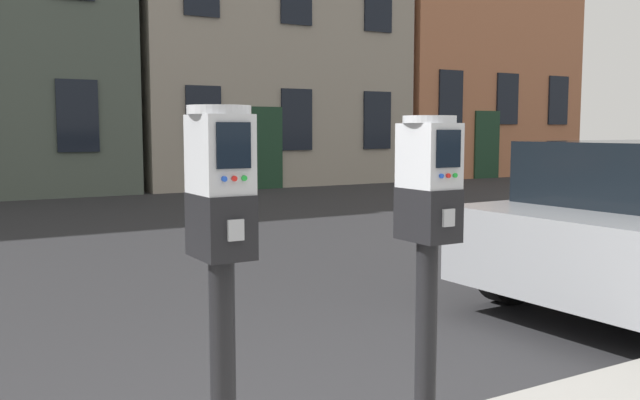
% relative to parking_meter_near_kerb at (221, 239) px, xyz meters
% --- Properties ---
extents(parking_meter_near_kerb, '(0.22, 0.25, 1.46)m').
position_rel_parking_meter_near_kerb_xyz_m(parking_meter_near_kerb, '(0.00, 0.00, 0.00)').
color(parking_meter_near_kerb, black).
rests_on(parking_meter_near_kerb, sidewalk_slab).
extents(parking_meter_twin_adjacent, '(0.22, 0.25, 1.43)m').
position_rel_parking_meter_near_kerb_xyz_m(parking_meter_twin_adjacent, '(0.91, -0.00, -0.02)').
color(parking_meter_twin_adjacent, black).
rests_on(parking_meter_twin_adjacent, sidewalk_slab).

